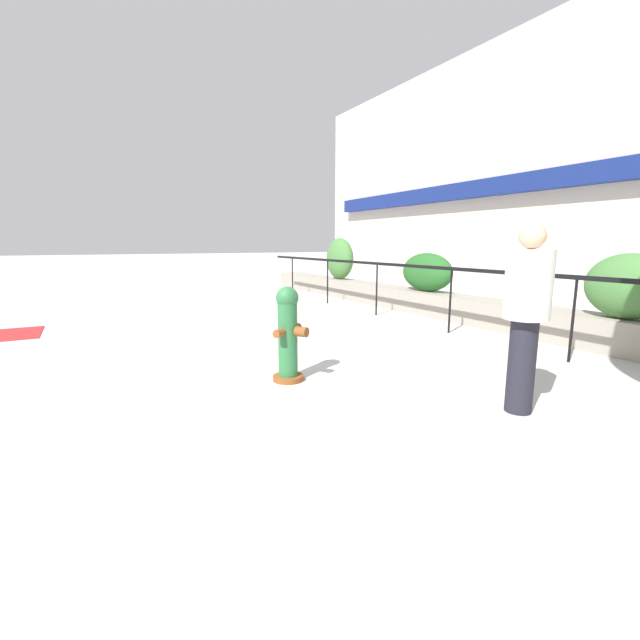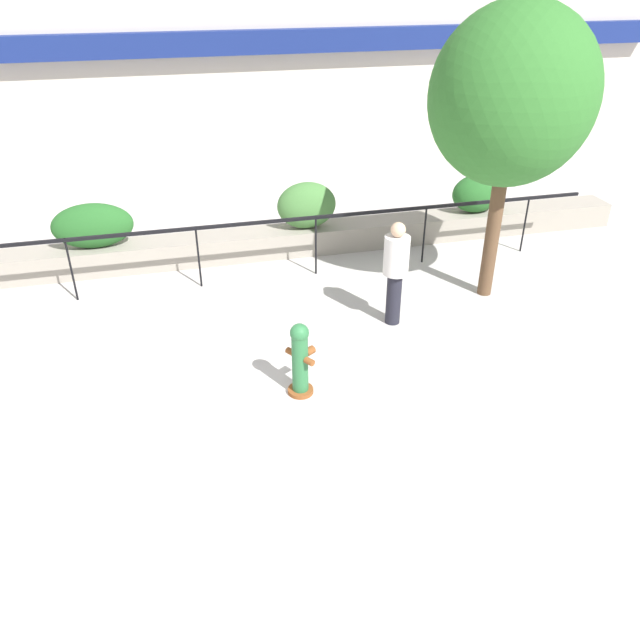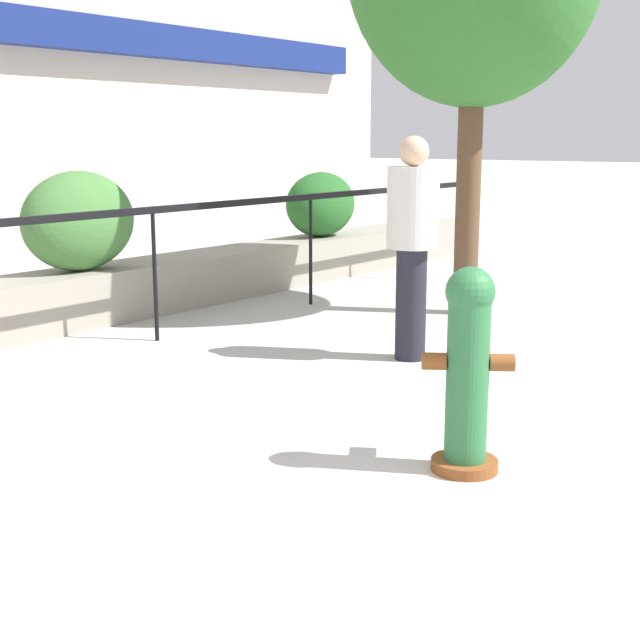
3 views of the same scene
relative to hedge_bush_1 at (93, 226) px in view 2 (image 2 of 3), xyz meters
The scene contains 10 objects.
ground_plane 6.33m from the hedge_bush_1, 73.29° to the right, with size 120.00×120.00×0.00m, color #BCB7B2.
building_facade 6.96m from the hedge_bush_1, 73.25° to the left, with size 30.00×1.36×8.00m.
planter_wall_low 1.92m from the hedge_bush_1, ahead, with size 18.00×0.70×0.50m, color gray.
fence_railing_segment 2.11m from the hedge_bush_1, 31.41° to the right, with size 15.00×0.05×1.15m.
hedge_bush_1 is the anchor object (origin of this frame).
hedge_bush_2 4.03m from the hedge_bush_1, ahead, with size 1.17×0.69×0.92m, color #427538.
hedge_bush_3 7.69m from the hedge_bush_1, ahead, with size 1.08×0.70×0.80m, color #235B23.
fire_hydrant 5.48m from the hedge_bush_1, 58.57° to the right, with size 0.49×0.49×1.08m.
street_tree 7.55m from the hedge_bush_1, 21.36° to the right, with size 2.60×2.34×4.73m.
pedestrian 5.69m from the hedge_bush_1, 33.87° to the right, with size 0.45×0.45×1.73m.
Camera 2 is at (-0.38, -5.43, 5.16)m, focal length 35.00 mm.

